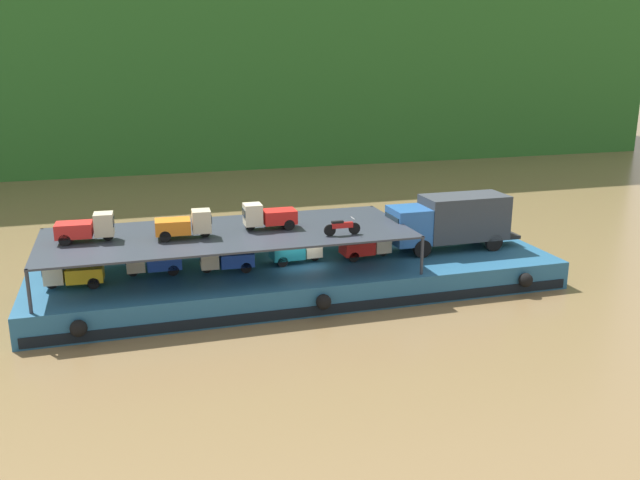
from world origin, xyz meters
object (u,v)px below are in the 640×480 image
(mini_truck_lower_mid, at_px, (226,258))
(mini_truck_upper_fore, at_px, (269,216))
(mini_truck_lower_aft, at_px, (152,261))
(mini_truck_upper_stern, at_px, (86,228))
(mini_truck_lower_fore, at_px, (297,250))
(cargo_barge, at_px, (300,277))
(mini_truck_lower_stern, at_px, (73,273))
(motorcycle_upper_port, at_px, (342,227))
(mini_truck_upper_mid, at_px, (184,225))
(covered_lorry, at_px, (451,220))
(mini_truck_lower_bow, at_px, (367,246))

(mini_truck_lower_mid, relative_size, mini_truck_upper_fore, 1.01)
(mini_truck_lower_aft, height_order, mini_truck_upper_stern, mini_truck_upper_stern)
(mini_truck_lower_fore, height_order, mini_truck_upper_fore, mini_truck_upper_fore)
(cargo_barge, bearing_deg, mini_truck_lower_mid, -177.32)
(mini_truck_lower_mid, bearing_deg, mini_truck_upper_stern, 175.96)
(mini_truck_lower_fore, relative_size, mini_truck_upper_stern, 1.00)
(mini_truck_lower_stern, height_order, mini_truck_lower_fore, same)
(mini_truck_upper_fore, xyz_separation_m, motorcycle_upper_port, (3.24, -2.29, -0.26))
(mini_truck_upper_stern, height_order, mini_truck_upper_mid, same)
(mini_truck_lower_stern, bearing_deg, mini_truck_upper_fore, 3.50)
(cargo_barge, bearing_deg, mini_truck_upper_fore, 175.51)
(mini_truck_lower_mid, bearing_deg, mini_truck_upper_mid, -172.57)
(mini_truck_lower_mid, bearing_deg, mini_truck_lower_aft, 170.94)
(covered_lorry, distance_m, mini_truck_lower_mid, 12.98)
(mini_truck_lower_stern, height_order, mini_truck_upper_mid, mini_truck_upper_mid)
(mini_truck_lower_bow, bearing_deg, mini_truck_lower_stern, -178.41)
(mini_truck_lower_fore, distance_m, mini_truck_upper_stern, 10.73)
(mini_truck_upper_mid, bearing_deg, mini_truck_lower_fore, 6.57)
(cargo_barge, xyz_separation_m, mini_truck_lower_aft, (-7.66, 0.39, 1.44))
(covered_lorry, bearing_deg, mini_truck_lower_aft, 179.09)
(mini_truck_lower_bow, distance_m, motorcycle_upper_port, 3.49)
(mini_truck_lower_aft, bearing_deg, motorcycle_upper_port, -15.43)
(covered_lorry, height_order, motorcycle_upper_port, covered_lorry)
(mini_truck_lower_mid, bearing_deg, cargo_barge, 2.68)
(mini_truck_lower_mid, distance_m, mini_truck_upper_mid, 2.85)
(mini_truck_upper_mid, distance_m, mini_truck_upper_fore, 4.42)
(mini_truck_lower_mid, bearing_deg, mini_truck_lower_bow, 1.04)
(mini_truck_lower_aft, distance_m, mini_truck_upper_stern, 3.61)
(cargo_barge, bearing_deg, motorcycle_upper_port, -53.60)
(mini_truck_lower_stern, xyz_separation_m, mini_truck_upper_mid, (5.39, 0.02, 2.00))
(covered_lorry, height_order, mini_truck_lower_stern, covered_lorry)
(mini_truck_lower_fore, distance_m, mini_truck_lower_bow, 3.87)
(mini_truck_upper_mid, relative_size, mini_truck_upper_fore, 1.01)
(mini_truck_lower_fore, relative_size, mini_truck_upper_mid, 1.00)
(covered_lorry, bearing_deg, mini_truck_lower_mid, -178.60)
(covered_lorry, distance_m, mini_truck_lower_stern, 20.37)
(mini_truck_lower_aft, relative_size, mini_truck_upper_fore, 1.00)
(mini_truck_upper_stern, bearing_deg, mini_truck_lower_stern, -135.63)
(mini_truck_lower_stern, height_order, mini_truck_lower_aft, same)
(covered_lorry, bearing_deg, mini_truck_upper_stern, 179.56)
(mini_truck_upper_stern, xyz_separation_m, mini_truck_upper_mid, (4.63, -0.73, 0.00))
(mini_truck_upper_stern, relative_size, mini_truck_upper_mid, 1.00)
(cargo_barge, height_order, covered_lorry, covered_lorry)
(covered_lorry, xyz_separation_m, mini_truck_upper_stern, (-19.57, 0.15, 1.00))
(mini_truck_upper_fore, height_order, motorcycle_upper_port, mini_truck_upper_fore)
(mini_truck_upper_mid, bearing_deg, mini_truck_lower_bow, 2.36)
(mini_truck_lower_aft, relative_size, mini_truck_lower_bow, 0.99)
(mini_truck_lower_stern, bearing_deg, mini_truck_lower_bow, 1.59)
(mini_truck_lower_mid, distance_m, mini_truck_lower_bow, 7.77)
(cargo_barge, xyz_separation_m, mini_truck_upper_mid, (-6.03, -0.45, 3.44))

